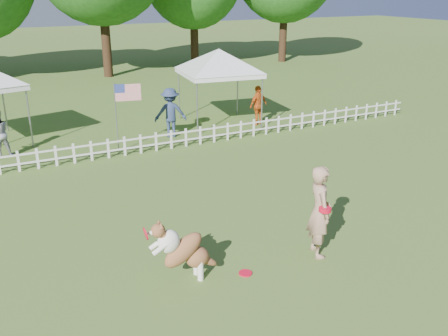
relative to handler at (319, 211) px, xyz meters
name	(u,v)px	position (x,y,z in m)	size (l,w,h in m)	color
ground	(247,260)	(-1.30, 0.40, -0.89)	(120.00, 120.00, 0.00)	#3A5C1D
picket_fence	(133,145)	(-1.30, 7.40, -0.59)	(22.00, 0.08, 0.60)	silver
handler	(319,211)	(0.00, 0.00, 0.00)	(0.65, 0.43, 1.79)	#A27A61
dog	(184,250)	(-2.60, 0.32, -0.30)	(1.15, 0.38, 1.19)	brown
frisbee_on_turf	(245,273)	(-1.57, 0.01, -0.88)	(0.24, 0.24, 0.02)	red
canopy_tent_right	(219,88)	(2.65, 9.43, 0.45)	(2.59, 2.59, 2.68)	silver
flag_pole	(116,119)	(-1.65, 7.75, 0.18)	(0.83, 0.09, 2.16)	gray
spectator_b	(170,113)	(0.45, 8.67, -0.06)	(1.07, 0.62, 1.66)	navy
spectator_c	(258,105)	(3.88, 8.68, -0.17)	(0.84, 0.35, 1.44)	#C35017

